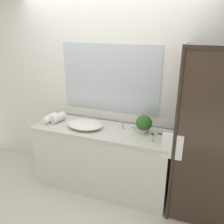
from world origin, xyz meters
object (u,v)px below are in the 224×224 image
(soap_dish, at_px, (132,127))
(amenity_bottle_conditioner, at_px, (123,126))
(rolled_towel_near_edge, at_px, (49,118))
(amenity_bottle_lotion, at_px, (152,138))
(sink_basin, at_px, (85,124))
(faucet, at_px, (91,120))
(rolled_towel_middle, at_px, (58,118))
(potted_plant, at_px, (144,123))

(soap_dish, relative_size, amenity_bottle_conditioner, 1.00)
(soap_dish, bearing_deg, rolled_towel_near_edge, -170.47)
(amenity_bottle_conditioner, distance_m, amenity_bottle_lotion, 0.47)
(sink_basin, height_order, amenity_bottle_conditioner, amenity_bottle_conditioner)
(faucet, relative_size, rolled_towel_middle, 0.81)
(faucet, height_order, rolled_towel_near_edge, faucet)
(potted_plant, bearing_deg, soap_dish, 153.38)
(potted_plant, relative_size, rolled_towel_middle, 1.09)
(sink_basin, bearing_deg, faucet, 90.00)
(rolled_towel_near_edge, bearing_deg, potted_plant, 4.72)
(soap_dish, distance_m, amenity_bottle_lotion, 0.42)
(faucet, relative_size, rolled_towel_near_edge, 0.68)
(sink_basin, bearing_deg, soap_dish, 18.72)
(amenity_bottle_lotion, bearing_deg, potted_plant, 127.00)
(faucet, height_order, rolled_towel_middle, faucet)
(faucet, distance_m, amenity_bottle_lotion, 0.93)
(amenity_bottle_lotion, distance_m, rolled_towel_near_edge, 1.45)
(sink_basin, bearing_deg, potted_plant, 8.71)
(faucet, height_order, soap_dish, faucet)
(sink_basin, bearing_deg, rolled_towel_near_edge, 179.19)
(rolled_towel_middle, bearing_deg, potted_plant, 3.12)
(sink_basin, relative_size, potted_plant, 2.11)
(sink_basin, distance_m, rolled_towel_near_edge, 0.55)
(amenity_bottle_lotion, xyz_separation_m, rolled_towel_middle, (-1.34, 0.13, 0.01))
(rolled_towel_middle, bearing_deg, faucet, 15.75)
(amenity_bottle_lotion, bearing_deg, soap_dish, 138.40)
(potted_plant, relative_size, amenity_bottle_conditioner, 2.27)
(faucet, relative_size, amenity_bottle_conditioner, 1.70)
(potted_plant, bearing_deg, sink_basin, -171.29)
(potted_plant, relative_size, soap_dish, 2.27)
(amenity_bottle_conditioner, distance_m, rolled_towel_middle, 0.92)
(potted_plant, bearing_deg, rolled_towel_near_edge, -175.28)
(amenity_bottle_conditioner, xyz_separation_m, rolled_towel_middle, (-0.92, -0.08, 0.01))
(faucet, xyz_separation_m, soap_dish, (0.58, 0.02, -0.03))
(soap_dish, bearing_deg, rolled_towel_middle, -171.78)
(potted_plant, xyz_separation_m, rolled_towel_near_edge, (-1.30, -0.11, -0.08))
(amenity_bottle_conditioner, relative_size, rolled_towel_near_edge, 0.40)
(rolled_towel_middle, bearing_deg, amenity_bottle_conditioner, 4.99)
(soap_dish, bearing_deg, sink_basin, -161.28)
(faucet, bearing_deg, rolled_towel_middle, -164.25)
(amenity_bottle_lotion, relative_size, rolled_towel_near_edge, 0.40)
(faucet, bearing_deg, rolled_towel_near_edge, -163.14)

